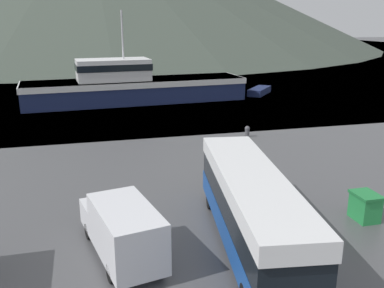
{
  "coord_description": "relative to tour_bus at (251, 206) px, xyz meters",
  "views": [
    {
      "loc": [
        -6.82,
        -7.27,
        9.3
      ],
      "look_at": [
        -0.6,
        16.91,
        2.0
      ],
      "focal_mm": 40.0,
      "sensor_mm": 36.0,
      "label": 1
    }
  ],
  "objects": [
    {
      "name": "water_surface",
      "position": [
        0.4,
        138.06,
        -1.85
      ],
      "size": [
        240.0,
        240.0,
        0.0
      ],
      "primitive_type": "plane",
      "color": "slate",
      "rests_on": "ground"
    },
    {
      "name": "tour_bus",
      "position": [
        0.0,
        0.0,
        0.0
      ],
      "size": [
        4.0,
        11.62,
        3.29
      ],
      "rotation": [
        0.0,
        0.0,
        -0.14
      ],
      "color": "#194799",
      "rests_on": "ground"
    },
    {
      "name": "delivery_van",
      "position": [
        -5.28,
        0.5,
        -0.58
      ],
      "size": [
        3.17,
        6.15,
        2.39
      ],
      "rotation": [
        0.0,
        0.0,
        0.2
      ],
      "color": "silver",
      "rests_on": "ground"
    },
    {
      "name": "fishing_boat",
      "position": [
        -0.84,
        34.52,
        0.08
      ],
      "size": [
        25.85,
        7.74,
        10.3
      ],
      "rotation": [
        0.0,
        0.0,
        4.78
      ],
      "color": "#19234C",
      "rests_on": "water_surface"
    },
    {
      "name": "storage_bin",
      "position": [
        6.31,
        0.98,
        -1.16
      ],
      "size": [
        1.09,
        1.41,
        1.35
      ],
      "color": "green",
      "rests_on": "ground"
    },
    {
      "name": "small_boat",
      "position": [
        15.68,
        35.82,
        -1.44
      ],
      "size": [
        4.52,
        4.98,
        0.82
      ],
      "rotation": [
        0.0,
        0.0,
        5.59
      ],
      "color": "#19234C",
      "rests_on": "water_surface"
    },
    {
      "name": "mooring_bollard",
      "position": [
        6.42,
        16.57,
        -1.35
      ],
      "size": [
        0.41,
        0.41,
        0.91
      ],
      "color": "#4C4C51",
      "rests_on": "ground"
    }
  ]
}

